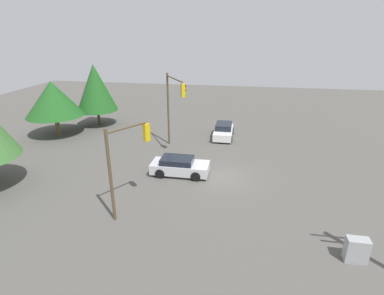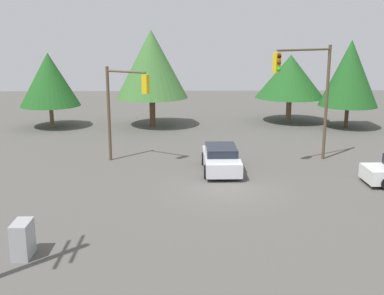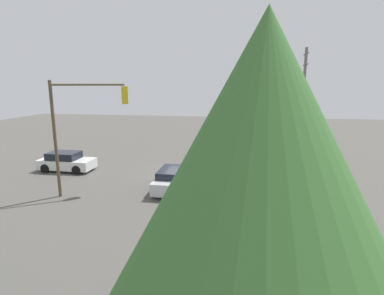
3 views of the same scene
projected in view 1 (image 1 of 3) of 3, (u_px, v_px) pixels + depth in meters
ground_plane at (221, 177)px, 22.46m from camera, size 80.00×80.00×0.00m
sedan_white at (224, 131)px, 30.59m from camera, size 1.93×4.09×1.44m
sedan_silver at (179, 166)px, 22.69m from camera, size 4.34×2.00×1.35m
traffic_signal_main at (126, 154)px, 16.90m from camera, size 1.72×2.59×5.54m
traffic_signal_cross at (173, 100)px, 26.09m from camera, size 2.47×3.76×6.75m
electrical_cabinet at (356, 250)px, 14.10m from camera, size 1.02×0.57×1.25m
tree_behind at (53, 99)px, 30.22m from camera, size 5.71×5.71×5.62m
tree_corner at (95, 88)px, 33.34m from camera, size 4.54×4.54×6.88m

